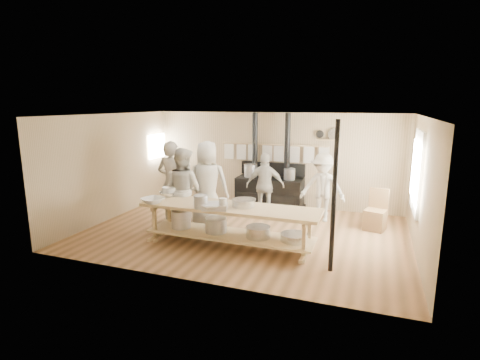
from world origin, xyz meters
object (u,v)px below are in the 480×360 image
Objects in this scene: cook_left at (183,189)px; roasting_pan at (215,207)px; cook_center at (207,184)px; prep_table at (229,222)px; cook_far_left at (172,183)px; stove at (270,190)px; cook_by_window at (323,188)px; cook_right at (265,186)px; chair at (375,218)px.

cook_left is 3.97× the size of roasting_pan.
cook_left is 0.61m from cook_center.
prep_table is 1.81× the size of cook_far_left.
stove is at bearing -130.57° from cook_center.
cook_left is at bearing 155.78° from prep_table.
cook_center reaches higher than cook_by_window.
prep_table is at bearing 117.92° from cook_center.
cook_center is (-0.97, 1.08, 0.48)m from prep_table.
stove is 1.30× the size of cook_center.
prep_table is at bearing 75.64° from cook_right.
roasting_pan is (-2.93, -2.42, 0.63)m from chair.
cook_right reaches higher than prep_table.
stove reaches higher than cook_far_left.
cook_left is 4.42m from chair.
roasting_pan is at bearing -92.88° from stove.
prep_table is at bearing 150.96° from cook_far_left.
roasting_pan is (-0.17, -3.34, 0.38)m from stove.
stove reaches higher than chair.
cook_by_window is at bearing 57.87° from roasting_pan.
chair is (2.64, -0.07, -0.54)m from cook_right.
cook_center reaches higher than cook_far_left.
stove reaches higher than roasting_pan.
roasting_pan is (0.80, -1.40, -0.10)m from cook_center.
prep_table is 2.81m from cook_by_window.
roasting_pan is (-0.17, -0.32, 0.38)m from prep_table.
cook_center is at bearing 119.80° from roasting_pan.
cook_far_left is 1.22× the size of cook_right.
cook_far_left is 0.60m from cook_left.
cook_right is (0.12, 2.16, 0.30)m from prep_table.
cook_by_window is at bearing -158.94° from cook_far_left.
chair is at bearing -145.98° from cook_left.
cook_center reaches higher than cook_left.
cook_center is 1.55m from cook_right.
cook_center is 2.80m from cook_by_window.
roasting_pan is (1.18, -0.93, -0.04)m from cook_left.
stove is at bearing -93.33° from cook_right.
cook_by_window is 3.16m from roasting_pan.
chair is 3.85m from roasting_pan.
cook_left is 2.01× the size of chair.
cook_left is 1.13× the size of cook_by_window.
cook_by_window is (1.39, 0.19, 0.02)m from cook_right.
stove is at bearing -133.28° from cook_far_left.
cook_left is (-1.35, 0.61, 0.42)m from prep_table.
cook_far_left is at bearing -21.57° from cook_left.
cook_right is at bearing -149.05° from cook_center.
cook_center reaches higher than roasting_pan.
roasting_pan is at bearing 141.02° from cook_far_left.
cook_by_window is (2.48, 1.28, -0.17)m from cook_center.
cook_by_window is (2.86, 1.74, -0.11)m from cook_left.
cook_right is at bearing -119.24° from cook_left.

